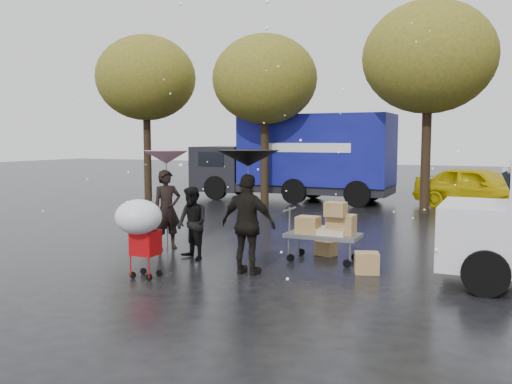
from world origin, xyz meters
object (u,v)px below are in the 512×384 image
at_px(person_black, 248,224).
at_px(blue_truck, 297,158).
at_px(yellow_taxi, 479,188).
at_px(shopping_cart, 140,221).
at_px(person_pink, 167,209).
at_px(vendor_cart, 327,227).

distance_m(person_black, blue_truck, 12.37).
bearing_deg(person_black, yellow_taxi, -103.04).
bearing_deg(shopping_cart, person_black, 35.95).
distance_m(blue_truck, yellow_taxi, 7.03).
relative_size(shopping_cart, blue_truck, 0.18).
relative_size(person_black, shopping_cart, 1.29).
bearing_deg(yellow_taxi, person_pink, 173.35).
relative_size(person_black, blue_truck, 0.23).
distance_m(person_pink, person_black, 3.06).
xyz_separation_m(person_pink, yellow_taxi, (6.25, 10.50, -0.13)).
xyz_separation_m(person_pink, vendor_cart, (3.78, 0.22, -0.19)).
height_order(person_black, blue_truck, blue_truck).
xyz_separation_m(person_black, blue_truck, (-3.45, 11.85, 0.81)).
height_order(person_black, yellow_taxi, person_black).
bearing_deg(person_black, shopping_cart, 39.37).
relative_size(person_black, yellow_taxi, 0.41).
bearing_deg(shopping_cart, person_pink, 114.06).
height_order(person_pink, shopping_cart, person_pink).
relative_size(vendor_cart, yellow_taxi, 0.33).
xyz_separation_m(person_pink, shopping_cart, (1.13, -2.54, 0.15)).
bearing_deg(blue_truck, vendor_cart, -66.35).
distance_m(person_pink, yellow_taxi, 12.22).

